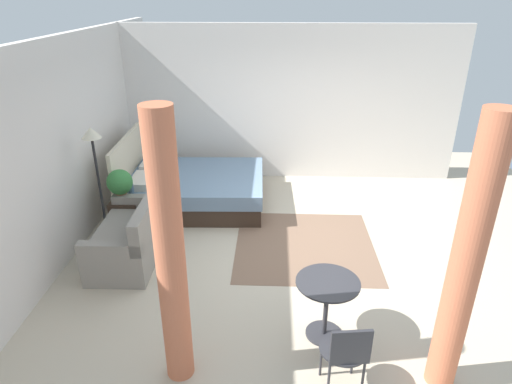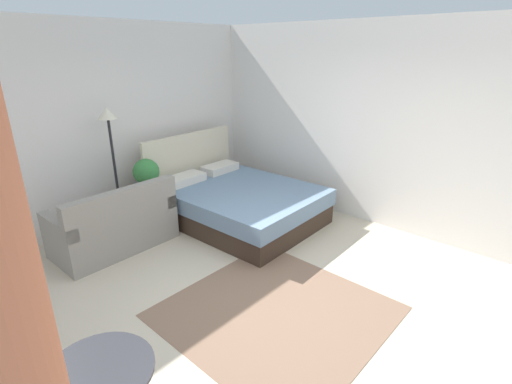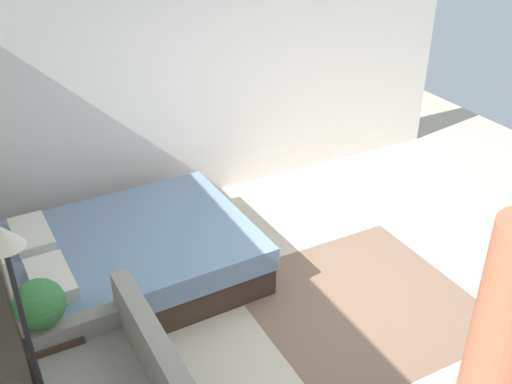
{
  "view_description": "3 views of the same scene",
  "coord_description": "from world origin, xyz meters",
  "px_view_note": "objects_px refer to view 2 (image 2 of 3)",
  "views": [
    {
      "loc": [
        -5.49,
        0.3,
        3.36
      ],
      "look_at": [
        -0.1,
        0.52,
        0.87
      ],
      "focal_mm": 30.93,
      "sensor_mm": 36.0,
      "label": 1
    },
    {
      "loc": [
        -2.46,
        -2.12,
        2.46
      ],
      "look_at": [
        0.66,
        0.71,
        0.86
      ],
      "focal_mm": 26.63,
      "sensor_mm": 36.0,
      "label": 2
    },
    {
      "loc": [
        -3.38,
        2.7,
        3.65
      ],
      "look_at": [
        0.74,
        0.54,
        1.0
      ],
      "focal_mm": 41.76,
      "sensor_mm": 36.0,
      "label": 3
    }
  ],
  "objects_px": {
    "couch": "(115,227)",
    "vase": "(163,184)",
    "nightstand": "(157,206)",
    "floor_lamp": "(111,140)",
    "potted_plant": "(146,173)",
    "bed": "(237,201)"
  },
  "relations": [
    {
      "from": "bed",
      "to": "potted_plant",
      "type": "distance_m",
      "value": 1.38
    },
    {
      "from": "couch",
      "to": "potted_plant",
      "type": "relative_size",
      "value": 3.03
    },
    {
      "from": "potted_plant",
      "to": "vase",
      "type": "relative_size",
      "value": 2.91
    },
    {
      "from": "couch",
      "to": "floor_lamp",
      "type": "xyz_separation_m",
      "value": [
        0.34,
        0.47,
        1.01
      ]
    },
    {
      "from": "bed",
      "to": "floor_lamp",
      "type": "distance_m",
      "value": 1.97
    },
    {
      "from": "nightstand",
      "to": "floor_lamp",
      "type": "bearing_deg",
      "value": 161.11
    },
    {
      "from": "vase",
      "to": "floor_lamp",
      "type": "relative_size",
      "value": 0.1
    },
    {
      "from": "nightstand",
      "to": "potted_plant",
      "type": "distance_m",
      "value": 0.55
    },
    {
      "from": "couch",
      "to": "vase",
      "type": "relative_size",
      "value": 8.79
    },
    {
      "from": "bed",
      "to": "floor_lamp",
      "type": "xyz_separation_m",
      "value": [
        -1.35,
        1.0,
        1.02
      ]
    },
    {
      "from": "bed",
      "to": "nightstand",
      "type": "bearing_deg",
      "value": 135.66
    },
    {
      "from": "couch",
      "to": "nightstand",
      "type": "height_order",
      "value": "couch"
    },
    {
      "from": "bed",
      "to": "potted_plant",
      "type": "xyz_separation_m",
      "value": [
        -0.95,
        0.87,
        0.49
      ]
    },
    {
      "from": "couch",
      "to": "potted_plant",
      "type": "height_order",
      "value": "potted_plant"
    },
    {
      "from": "bed",
      "to": "vase",
      "type": "relative_size",
      "value": 13.73
    },
    {
      "from": "bed",
      "to": "vase",
      "type": "bearing_deg",
      "value": 132.88
    },
    {
      "from": "bed",
      "to": "potted_plant",
      "type": "relative_size",
      "value": 4.73
    },
    {
      "from": "nightstand",
      "to": "floor_lamp",
      "type": "xyz_separation_m",
      "value": [
        -0.49,
        0.17,
        1.06
      ]
    },
    {
      "from": "potted_plant",
      "to": "nightstand",
      "type": "bearing_deg",
      "value": -17.82
    },
    {
      "from": "nightstand",
      "to": "vase",
      "type": "distance_m",
      "value": 0.36
    },
    {
      "from": "potted_plant",
      "to": "couch",
      "type": "bearing_deg",
      "value": -155.37
    },
    {
      "from": "couch",
      "to": "vase",
      "type": "distance_m",
      "value": 1.02
    }
  ]
}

